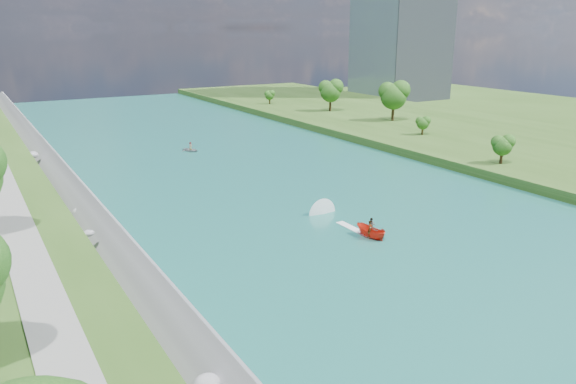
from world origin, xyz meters
TOP-DOWN VIEW (x-y plane):
  - ground at (0.00, 0.00)m, footprint 260.00×260.00m
  - river_water at (0.00, 20.00)m, footprint 55.00×240.00m
  - berm_east at (49.50, 20.00)m, footprint 44.00×240.00m
  - riprap_bank at (-25.86, 19.29)m, footprint 4.39×236.00m
  - riverside_path at (-32.50, 20.00)m, footprint 3.00×200.00m
  - trees_east at (40.93, 10.42)m, footprint 18.24×135.01m
  - motorboat at (-0.78, 5.15)m, footprint 3.60×18.72m
  - raft at (-1.56, 52.33)m, footprint 3.43×3.84m

SIDE VIEW (x-z plane):
  - ground at x=0.00m, z-range 0.00..0.00m
  - river_water at x=0.00m, z-range 0.00..0.10m
  - raft at x=-1.56m, z-range -0.32..1.27m
  - motorboat at x=-0.78m, z-range -0.31..1.67m
  - berm_east at x=49.50m, z-range 0.00..1.50m
  - riprap_bank at x=-25.86m, z-range -0.40..4.01m
  - riverside_path at x=-32.50m, z-range 3.50..3.60m
  - trees_east at x=40.93m, z-range 0.54..12.22m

